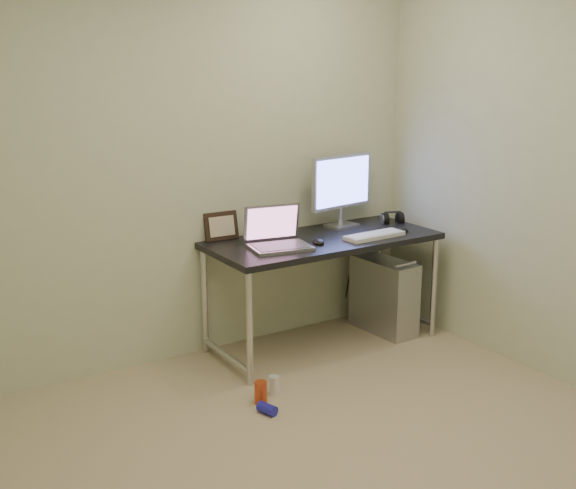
{
  "coord_description": "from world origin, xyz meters",
  "views": [
    {
      "loc": [
        -1.82,
        -2.37,
        1.91
      ],
      "look_at": [
        0.37,
        1.06,
        0.85
      ],
      "focal_mm": 45.0,
      "sensor_mm": 36.0,
      "label": 1
    }
  ],
  "objects": [
    {
      "name": "keyboard",
      "position": [
        1.15,
        1.23,
        0.76
      ],
      "size": [
        0.43,
        0.16,
        0.03
      ],
      "primitive_type": "cube",
      "rotation": [
        0.0,
        0.0,
        0.04
      ],
      "color": "silver",
      "rests_on": "desk"
    },
    {
      "name": "cable_a",
      "position": [
        1.32,
        1.7,
        0.4
      ],
      "size": [
        0.01,
        0.16,
        0.69
      ],
      "primitive_type": "cylinder",
      "rotation": [
        0.21,
        0.0,
        0.0
      ],
      "color": "black",
      "rests_on": "ground"
    },
    {
      "name": "floor",
      "position": [
        0.0,
        0.0,
        0.0
      ],
      "size": [
        3.5,
        3.5,
        0.0
      ],
      "primitive_type": "plane",
      "color": "tan",
      "rests_on": "ground"
    },
    {
      "name": "mouse_right",
      "position": [
        1.43,
        1.27,
        0.77
      ],
      "size": [
        0.1,
        0.13,
        0.04
      ],
      "primitive_type": "ellipsoid",
      "rotation": [
        0.0,
        0.0,
        -0.28
      ],
      "color": "black",
      "rests_on": "desk"
    },
    {
      "name": "wall_back",
      "position": [
        0.0,
        1.75,
        1.25
      ],
      "size": [
        3.5,
        0.02,
        2.5
      ],
      "primitive_type": "cube",
      "color": "beige",
      "rests_on": "ground"
    },
    {
      "name": "laptop",
      "position": [
        0.48,
        1.38,
        0.81
      ],
      "size": [
        0.42,
        0.36,
        0.26
      ],
      "rotation": [
        0.0,
        0.0,
        -0.18
      ],
      "color": "#B6B5BD",
      "rests_on": "desk"
    },
    {
      "name": "headphones",
      "position": [
        1.54,
        1.51,
        0.78
      ],
      "size": [
        0.18,
        0.1,
        0.1
      ],
      "rotation": [
        0.0,
        0.0,
        -0.34
      ],
      "color": "black",
      "rests_on": "desk"
    },
    {
      "name": "webcam",
      "position": [
        0.49,
        1.65,
        0.85
      ],
      "size": [
        0.04,
        0.03,
        0.13
      ],
      "rotation": [
        0.0,
        0.0,
        -0.03
      ],
      "color": "silver",
      "rests_on": "desk"
    },
    {
      "name": "can_white",
      "position": [
        0.18,
        0.92,
        0.06
      ],
      "size": [
        0.08,
        0.08,
        0.11
      ],
      "primitive_type": "cylinder",
      "rotation": [
        0.0,
        0.0,
        -0.27
      ],
      "color": "silver",
      "rests_on": "ground"
    },
    {
      "name": "cable_b",
      "position": [
        1.41,
        1.68,
        0.38
      ],
      "size": [
        0.02,
        0.11,
        0.71
      ],
      "primitive_type": "cylinder",
      "rotation": [
        0.14,
        0.0,
        0.09
      ],
      "color": "black",
      "rests_on": "ground"
    },
    {
      "name": "picture_frame",
      "position": [
        0.27,
        1.73,
        0.84
      ],
      "size": [
        0.23,
        0.08,
        0.19
      ],
      "primitive_type": "cube",
      "rotation": [
        -0.21,
        0.0,
        -0.04
      ],
      "color": "black",
      "rests_on": "desk"
    },
    {
      "name": "monitor",
      "position": [
        1.16,
        1.61,
        1.05
      ],
      "size": [
        0.54,
        0.19,
        0.51
      ],
      "rotation": [
        0.0,
        0.0,
        0.15
      ],
      "color": "#B6B5BD",
      "rests_on": "desk"
    },
    {
      "name": "mouse_left",
      "position": [
        0.75,
        1.3,
        0.77
      ],
      "size": [
        0.1,
        0.13,
        0.04
      ],
      "primitive_type": "ellipsoid",
      "rotation": [
        0.0,
        0.0,
        -0.28
      ],
      "color": "black",
      "rests_on": "desk"
    },
    {
      "name": "tower_computer",
      "position": [
        1.37,
        1.37,
        0.26
      ],
      "size": [
        0.25,
        0.52,
        0.56
      ],
      "rotation": [
        0.0,
        0.0,
        0.06
      ],
      "color": "#B7B7BC",
      "rests_on": "ground"
    },
    {
      "name": "desk",
      "position": [
        0.87,
        1.41,
        0.67
      ],
      "size": [
        1.55,
        0.68,
        0.75
      ],
      "color": "black",
      "rests_on": "ground"
    },
    {
      "name": "can_blue",
      "position": [
        0.03,
        0.74,
        0.03
      ],
      "size": [
        0.09,
        0.12,
        0.06
      ],
      "primitive_type": "cylinder",
      "rotation": [
        1.57,
        0.0,
        0.3
      ],
      "color": "#211FB4",
      "rests_on": "ground"
    },
    {
      "name": "can_red",
      "position": [
        0.06,
        0.87,
        0.07
      ],
      "size": [
        0.1,
        0.1,
        0.13
      ],
      "primitive_type": "cylinder",
      "rotation": [
        0.0,
        0.0,
        0.49
      ],
      "color": "#BE401A",
      "rests_on": "ground"
    }
  ]
}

